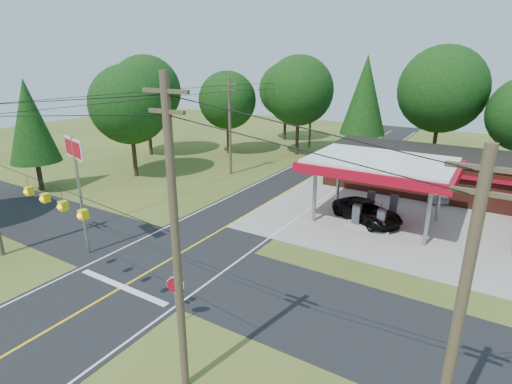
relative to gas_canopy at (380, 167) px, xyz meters
The scene contains 17 objects.
ground 16.38m from the gas_canopy, 124.70° to the right, with size 120.00×120.00×0.00m, color #42561E.
main_highway 16.37m from the gas_canopy, 124.70° to the right, with size 8.00×120.00×0.02m, color black.
cross_road 16.37m from the gas_canopy, 124.70° to the right, with size 70.00×7.00×0.02m, color black.
lane_center_yellow 16.37m from the gas_canopy, 124.70° to the right, with size 0.15×110.00×0.00m, color yellow.
gas_canopy is the anchor object (origin of this frame).
convenience_store 10.31m from the gas_canopy, 84.28° to the left, with size 16.40×7.55×3.80m.
utility_pole_near_right 20.13m from the gas_canopy, 94.29° to the right, with size 1.80×0.30×11.50m.
utility_pole_far_left 17.74m from the gas_canopy, 163.61° to the left, with size 1.80×0.30×10.00m.
utility_pole_right_b 19.80m from the gas_canopy, 69.27° to the right, with size 1.80×0.30×10.00m.
utility_pole_north 26.92m from the gas_canopy, 125.17° to the left, with size 0.30×0.30×9.50m.
overhead_beacons 21.56m from the gas_canopy, 117.76° to the right, with size 17.04×2.04×1.03m.
treeline_backdrop 14.09m from the gas_canopy, 126.61° to the left, with size 70.27×51.59×13.30m.
suv_car 3.55m from the gas_canopy, 136.35° to the right, with size 5.63×5.63×1.56m, color black.
sedan_car 9.13m from the gas_canopy, 69.09° to the left, with size 4.20×4.20×1.43m, color silver.
big_stop_sign 20.57m from the gas_canopy, 133.01° to the right, with size 2.70×0.87×7.53m.
octagonal_stop_sign 18.05m from the gas_canopy, 103.89° to the right, with size 0.80×0.40×2.50m.
route_sign_post 17.59m from the gas_canopy, 107.47° to the right, with size 0.41×0.11×1.99m.
Camera 1 is at (16.14, -15.87, 11.80)m, focal length 28.00 mm.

